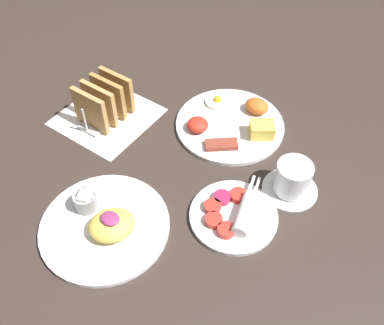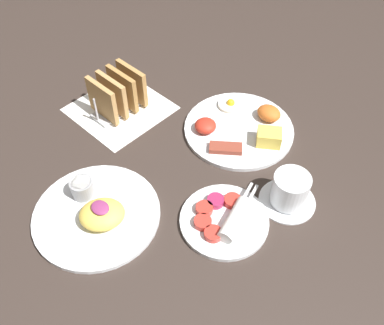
% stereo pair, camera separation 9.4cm
% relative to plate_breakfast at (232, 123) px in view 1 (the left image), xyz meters
% --- Properties ---
extents(ground_plane, '(3.00, 3.00, 0.00)m').
position_rel_plate_breakfast_xyz_m(ground_plane, '(-0.07, -0.21, -0.01)').
color(ground_plane, '#332823').
extents(napkin_flat, '(0.22, 0.22, 0.00)m').
position_rel_plate_breakfast_xyz_m(napkin_flat, '(-0.28, -0.15, -0.01)').
color(napkin_flat, white).
rests_on(napkin_flat, ground_plane).
extents(plate_breakfast, '(0.27, 0.27, 0.05)m').
position_rel_plate_breakfast_xyz_m(plate_breakfast, '(0.00, 0.00, 0.00)').
color(plate_breakfast, white).
rests_on(plate_breakfast, ground_plane).
extents(plate_condiments, '(0.18, 0.20, 0.04)m').
position_rel_plate_breakfast_xyz_m(plate_condiments, '(0.15, -0.23, 0.00)').
color(plate_condiments, white).
rests_on(plate_condiments, ground_plane).
extents(plate_foreground, '(0.26, 0.26, 0.06)m').
position_rel_plate_breakfast_xyz_m(plate_foreground, '(-0.05, -0.40, 0.00)').
color(plate_foreground, white).
rests_on(plate_foreground, ground_plane).
extents(toast_rack, '(0.10, 0.15, 0.10)m').
position_rel_plate_breakfast_xyz_m(toast_rack, '(-0.28, -0.15, 0.04)').
color(toast_rack, '#B7B7BC').
rests_on(toast_rack, ground_plane).
extents(coffee_cup, '(0.12, 0.12, 0.08)m').
position_rel_plate_breakfast_xyz_m(coffee_cup, '(0.21, -0.10, 0.02)').
color(coffee_cup, white).
rests_on(coffee_cup, ground_plane).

